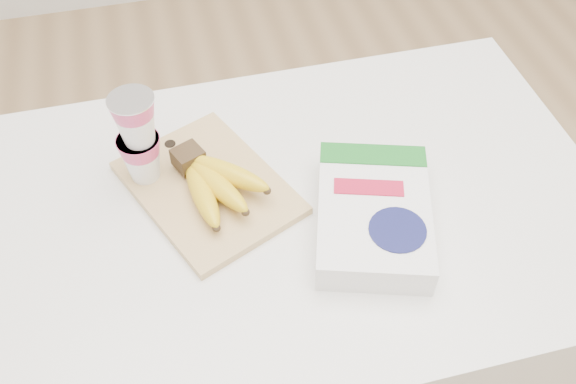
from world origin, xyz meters
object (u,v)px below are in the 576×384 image
at_px(bananas, 213,182).
at_px(table, 296,322).
at_px(cutting_board, 208,187).
at_px(yogurt_stack, 138,136).
at_px(cereal_box, 373,214).

bearing_deg(bananas, table, -19.58).
height_order(table, bananas, bananas).
height_order(cutting_board, bananas, bananas).
height_order(bananas, yogurt_stack, yogurt_stack).
xyz_separation_m(cutting_board, cereal_box, (0.25, -0.14, 0.02)).
bearing_deg(cereal_box, cutting_board, 167.92).
bearing_deg(table, cereal_box, -36.14).
xyz_separation_m(bananas, yogurt_stack, (-0.11, 0.06, 0.07)).
height_order(cutting_board, cereal_box, cereal_box).
xyz_separation_m(table, yogurt_stack, (-0.24, 0.11, 0.51)).
bearing_deg(bananas, cutting_board, 116.80).
bearing_deg(yogurt_stack, table, -24.96).
relative_size(table, cereal_box, 3.49).
relative_size(cutting_board, bananas, 1.53).
relative_size(bananas, yogurt_stack, 1.13).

